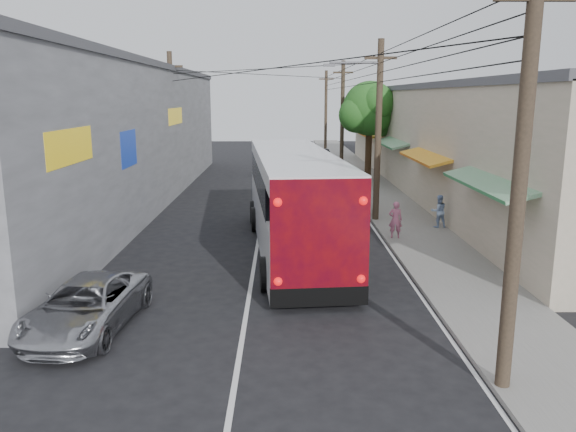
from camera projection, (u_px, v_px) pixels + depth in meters
name	position (u px, v px, depth m)	size (l,w,h in m)	color
ground	(241.00, 347.00, 12.78)	(120.00, 120.00, 0.00)	black
sidewalk	(378.00, 194.00, 32.39)	(3.00, 80.00, 0.12)	slate
building_right	(448.00, 138.00, 33.75)	(7.09, 40.00, 6.25)	beige
building_left	(103.00, 134.00, 29.52)	(7.20, 36.00, 7.25)	gray
utility_poles	(320.00, 123.00, 31.82)	(11.80, 45.28, 8.00)	#473828
street_tree	(371.00, 110.00, 37.32)	(4.40, 4.00, 6.60)	#3F2B19
coach_bus	(293.00, 200.00, 20.49)	(3.76, 12.74, 3.62)	white
jeepney	(87.00, 306.00, 13.58)	(2.04, 4.42, 1.23)	#AFB0B6
parked_suv	(338.00, 192.00, 28.26)	(2.43, 5.97, 1.73)	gray
parked_car_mid	(339.00, 173.00, 35.73)	(1.85, 4.60, 1.57)	#28272C
parked_car_far	(319.00, 160.00, 43.54)	(1.65, 4.75, 1.56)	black
pedestrian_near	(395.00, 220.00, 21.99)	(0.53, 0.35, 1.46)	#C7698D
pedestrian_far	(439.00, 211.00, 23.78)	(0.68, 0.53, 1.39)	#9CB8E3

